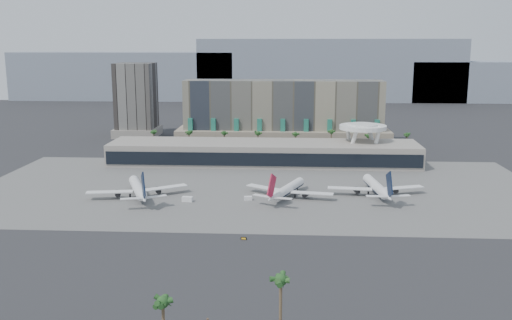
# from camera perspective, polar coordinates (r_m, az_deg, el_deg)

# --- Properties ---
(ground) EXTENTS (900.00, 900.00, 0.00)m
(ground) POSITION_cam_1_polar(r_m,az_deg,el_deg) (211.67, -0.59, -6.55)
(ground) COLOR #232326
(ground) RESTS_ON ground
(apron_pad) EXTENTS (260.00, 130.00, 0.06)m
(apron_pad) POSITION_cam_1_polar(r_m,az_deg,el_deg) (264.36, 0.22, -2.81)
(apron_pad) COLOR #5B5B59
(apron_pad) RESTS_ON ground
(mountain_ridge) EXTENTS (680.00, 60.00, 70.00)m
(mountain_ridge) POSITION_cam_1_polar(r_m,az_deg,el_deg) (671.70, 4.56, 8.55)
(mountain_ridge) COLOR gray
(mountain_ridge) RESTS_ON ground
(hotel) EXTENTS (140.00, 30.00, 42.00)m
(hotel) POSITION_cam_1_polar(r_m,az_deg,el_deg) (378.24, 2.72, 4.17)
(hotel) COLOR gray
(hotel) RESTS_ON ground
(office_tower) EXTENTS (30.00, 30.00, 52.00)m
(office_tower) POSITION_cam_1_polar(r_m,az_deg,el_deg) (417.33, -11.87, 5.48)
(office_tower) COLOR black
(office_tower) RESTS_ON ground
(terminal) EXTENTS (170.00, 32.50, 14.50)m
(terminal) POSITION_cam_1_polar(r_m,az_deg,el_deg) (316.40, 0.76, 0.81)
(terminal) COLOR gray
(terminal) RESTS_ON ground
(saucer_structure) EXTENTS (26.00, 26.00, 21.89)m
(saucer_structure) POSITION_cam_1_polar(r_m,az_deg,el_deg) (322.79, 10.63, 2.97)
(saucer_structure) COLOR white
(saucer_structure) RESTS_ON ground
(palm_row) EXTENTS (157.80, 2.80, 13.10)m
(palm_row) POSITION_cam_1_polar(r_m,az_deg,el_deg) (350.10, 2.16, 2.52)
(palm_row) COLOR brown
(palm_row) RESTS_ON ground
(airliner_left) EXTENTS (41.78, 43.11, 15.69)m
(airliner_left) POSITION_cam_1_polar(r_m,az_deg,el_deg) (252.78, -11.71, -2.82)
(airliner_left) COLOR white
(airliner_left) RESTS_ON ground
(airliner_centre) EXTENTS (38.46, 39.68, 14.43)m
(airliner_centre) POSITION_cam_1_polar(r_m,az_deg,el_deg) (248.09, 3.17, -2.94)
(airliner_centre) COLOR white
(airliner_centre) RESTS_ON ground
(airliner_right) EXTENTS (42.96, 44.44, 15.36)m
(airliner_right) POSITION_cam_1_polar(r_m,az_deg,el_deg) (256.20, 11.98, -2.66)
(airliner_right) COLOR white
(airliner_right) RESTS_ON ground
(service_vehicle_a) EXTENTS (4.67, 2.73, 2.16)m
(service_vehicle_a) POSITION_cam_1_polar(r_m,az_deg,el_deg) (243.68, -6.88, -3.91)
(service_vehicle_a) COLOR white
(service_vehicle_a) RESTS_ON ground
(service_vehicle_b) EXTENTS (3.60, 2.39, 1.73)m
(service_vehicle_b) POSITION_cam_1_polar(r_m,az_deg,el_deg) (244.05, -0.80, -3.85)
(service_vehicle_b) COLOR white
(service_vehicle_b) RESTS_ON ground
(taxiway_sign) EXTENTS (2.06, 0.64, 0.93)m
(taxiway_sign) POSITION_cam_1_polar(r_m,az_deg,el_deg) (196.74, -1.24, -7.84)
(taxiway_sign) COLOR black
(taxiway_sign) RESTS_ON ground
(near_palm_a) EXTENTS (6.00, 6.00, 11.84)m
(near_palm_a) POSITION_cam_1_polar(r_m,az_deg,el_deg) (130.83, -9.29, -14.41)
(near_palm_a) COLOR brown
(near_palm_a) RESTS_ON ground
(near_palm_b) EXTENTS (6.00, 6.00, 15.95)m
(near_palm_b) POSITION_cam_1_polar(r_m,az_deg,el_deg) (129.88, 2.49, -12.51)
(near_palm_b) COLOR brown
(near_palm_b) RESTS_ON ground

